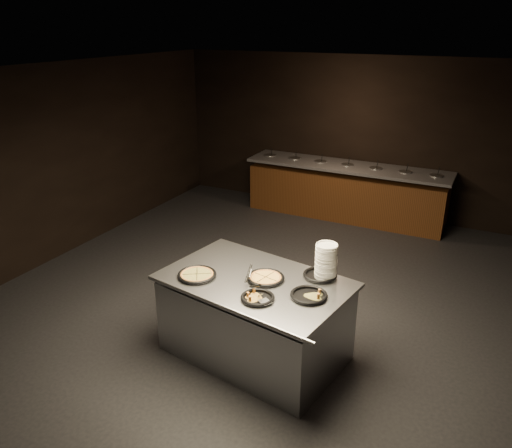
# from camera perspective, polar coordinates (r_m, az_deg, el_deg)

# --- Properties ---
(room) EXTENTS (7.02, 8.02, 2.92)m
(room) POSITION_cam_1_polar(r_m,az_deg,el_deg) (5.96, 0.61, 2.69)
(room) COLOR black
(room) RESTS_ON ground
(salad_bar) EXTENTS (3.70, 0.83, 1.18)m
(salad_bar) POSITION_cam_1_polar(r_m,az_deg,el_deg) (9.44, 10.13, 3.32)
(salad_bar) COLOR #532B13
(salad_bar) RESTS_ON ground
(serving_counter) EXTENTS (2.11, 1.55, 0.93)m
(serving_counter) POSITION_cam_1_polar(r_m,az_deg,el_deg) (5.50, -0.13, -10.79)
(serving_counter) COLOR #B4B6BC
(serving_counter) RESTS_ON ground
(plate_stack) EXTENTS (0.23, 0.23, 0.38)m
(plate_stack) POSITION_cam_1_polar(r_m,az_deg,el_deg) (5.25, 8.01, -4.27)
(plate_stack) COLOR white
(plate_stack) RESTS_ON serving_counter
(pan_veggie_whole) EXTENTS (0.41, 0.41, 0.04)m
(pan_veggie_whole) POSITION_cam_1_polar(r_m,az_deg,el_deg) (5.34, -6.77, -5.78)
(pan_veggie_whole) COLOR black
(pan_veggie_whole) RESTS_ON serving_counter
(pan_cheese_whole) EXTENTS (0.40, 0.40, 0.04)m
(pan_cheese_whole) POSITION_cam_1_polar(r_m,az_deg,el_deg) (5.25, 1.11, -6.16)
(pan_cheese_whole) COLOR black
(pan_cheese_whole) RESTS_ON serving_counter
(pan_cheese_slices_a) EXTENTS (0.36, 0.36, 0.04)m
(pan_cheese_slices_a) POSITION_cam_1_polar(r_m,az_deg,el_deg) (5.35, 7.33, -5.80)
(pan_cheese_slices_a) COLOR black
(pan_cheese_slices_a) RESTS_ON serving_counter
(pan_cheese_slices_b) EXTENTS (0.33, 0.33, 0.04)m
(pan_cheese_slices_b) POSITION_cam_1_polar(r_m,az_deg,el_deg) (4.90, 0.19, -8.41)
(pan_cheese_slices_b) COLOR black
(pan_cheese_slices_b) RESTS_ON serving_counter
(pan_veggie_slices) EXTENTS (0.37, 0.37, 0.04)m
(pan_veggie_slices) POSITION_cam_1_polar(r_m,az_deg,el_deg) (4.96, 6.06, -8.09)
(pan_veggie_slices) COLOR black
(pan_veggie_slices) RESTS_ON serving_counter
(server_left) EXTENTS (0.13, 0.33, 0.16)m
(server_left) POSITION_cam_1_polar(r_m,az_deg,el_deg) (5.21, -0.75, -5.67)
(server_left) COLOR #B4B6BC
(server_left) RESTS_ON serving_counter
(server_right) EXTENTS (0.33, 0.23, 0.18)m
(server_right) POSITION_cam_1_polar(r_m,az_deg,el_deg) (4.89, 0.22, -7.61)
(server_right) COLOR #B4B6BC
(server_right) RESTS_ON serving_counter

